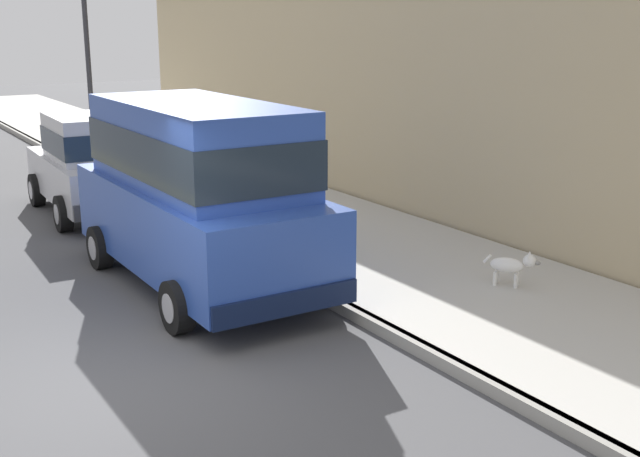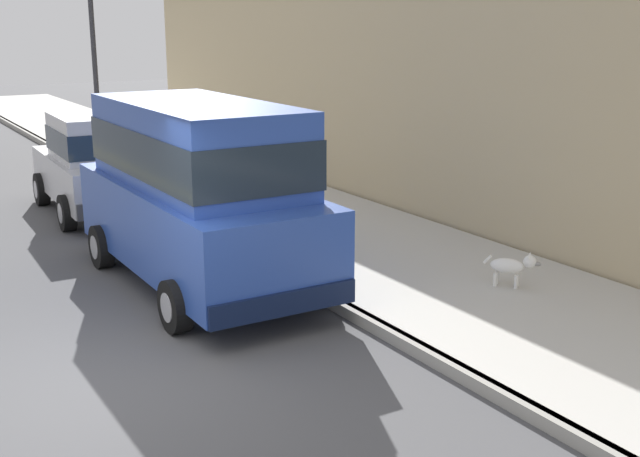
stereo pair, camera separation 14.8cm
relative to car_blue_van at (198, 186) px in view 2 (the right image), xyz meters
name	(u,v)px [view 2 (the right image)]	position (x,y,z in m)	size (l,w,h in m)	color
ground_plane	(100,385)	(-2.14, -2.43, -1.39)	(80.00, 80.00, 0.00)	#4C4C4F
curb	(363,319)	(1.06, -2.43, -1.32)	(0.16, 64.00, 0.14)	gray
sidewalk	(477,293)	(2.86, -2.43, -1.32)	(3.60, 64.00, 0.14)	#B7B5AD
car_blue_van	(198,186)	(0.00, 0.00, 0.00)	(2.14, 4.90, 2.52)	#28479E
car_silver_hatchback	(99,162)	(0.05, 4.93, -0.42)	(2.06, 3.86, 1.88)	#BCBCC1
dog_white	(512,266)	(3.30, -2.61, -0.97)	(0.50, 0.64, 0.49)	white
fire_hydrant	(257,218)	(1.51, 1.29, -0.92)	(0.34, 0.24, 0.72)	gold
street_lamp	(94,48)	(1.41, 9.60, 1.51)	(0.36, 0.36, 4.42)	#2D2D33
building_facade	(357,79)	(4.96, 3.60, 1.02)	(0.50, 20.00, 4.82)	tan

